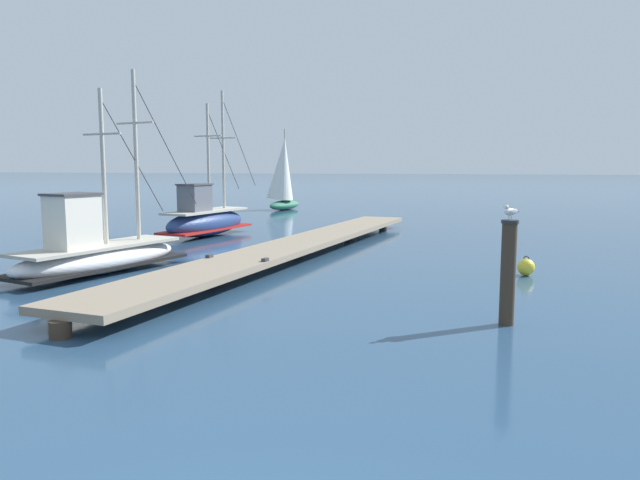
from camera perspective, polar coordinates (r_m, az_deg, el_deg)
floating_dock at (r=18.66m, az=-2.07°, el=-0.41°), size 3.52×19.61×0.53m
fishing_boat_0 at (r=24.26m, az=-10.89°, el=1.99°), size 2.06×6.24×5.84m
fishing_boat_1 at (r=16.59m, az=-20.59°, el=-1.02°), size 2.58×6.45×5.40m
mooring_piling at (r=11.00m, az=17.48°, el=-2.82°), size 0.30×0.30×1.87m
perched_seagull at (r=10.88m, az=17.71°, el=2.62°), size 0.28×0.33×0.27m
mooring_buoy at (r=16.20m, az=19.03°, el=-2.45°), size 0.44×0.44×0.51m
distant_sailboat at (r=38.02m, az=-3.57°, el=6.22°), size 2.28×3.49×5.08m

